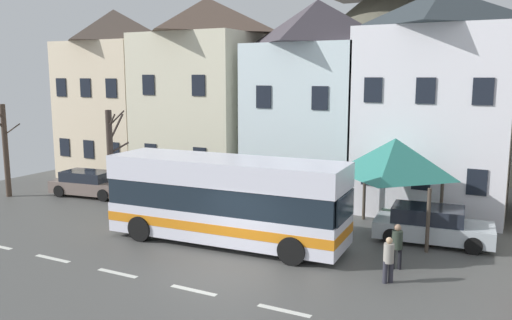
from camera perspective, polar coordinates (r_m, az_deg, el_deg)
ground_plane at (r=17.59m, az=-3.87°, el=-12.30°), size 40.00×60.00×0.07m
townhouse_00 at (r=34.56m, az=-14.97°, el=6.96°), size 5.99×5.29×10.46m
townhouse_01 at (r=31.39m, az=-5.25°, el=7.41°), size 6.55×7.01×10.88m
townhouse_02 at (r=28.18m, az=6.60°, el=6.61°), size 5.83×6.77×10.31m
townhouse_03 at (r=26.55m, az=19.18°, el=6.12°), size 6.71×6.64×10.42m
hilltop_castle at (r=49.23m, az=14.24°, el=10.91°), size 37.21×37.21×22.55m
transit_bus at (r=20.09m, az=-3.27°, el=-4.47°), size 9.47×3.11×3.31m
bus_shelter at (r=21.57m, az=14.94°, el=0.22°), size 3.60×3.60×3.95m
parked_car_01 at (r=29.44m, az=-17.72°, el=-2.49°), size 4.41×2.24×1.34m
parked_car_02 at (r=21.47m, az=18.63°, el=-6.77°), size 4.55×2.31×1.40m
parked_car_03 at (r=26.94m, az=-9.64°, el=-3.32°), size 4.09×2.26×1.26m
pedestrian_00 at (r=18.18m, az=15.16°, el=-8.69°), size 0.36×0.36×1.56m
pedestrian_01 at (r=17.00m, az=14.29°, el=-10.34°), size 0.33×0.33×1.48m
public_bench at (r=24.34m, az=15.50°, el=-5.25°), size 1.56×0.48×0.87m
bare_tree_00 at (r=24.15m, az=-15.56°, el=-0.27°), size 0.94×1.42×4.92m
bare_tree_01 at (r=30.58m, az=-25.72°, el=1.11°), size 1.32×1.05×4.94m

